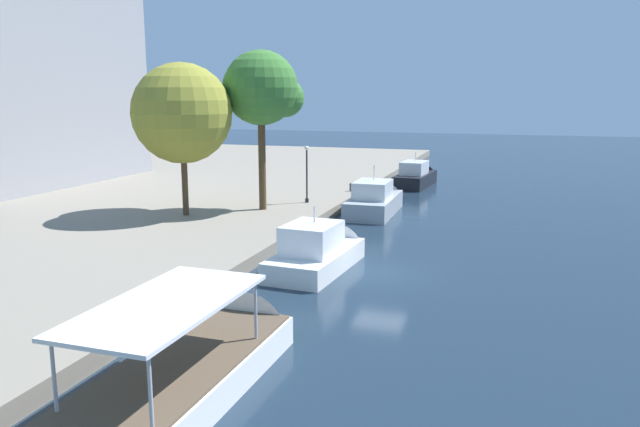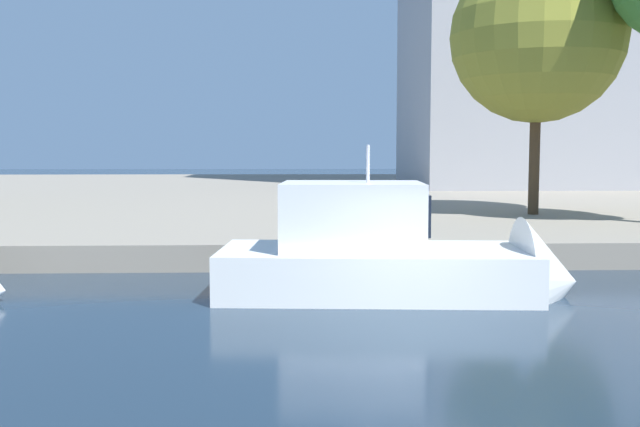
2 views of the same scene
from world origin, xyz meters
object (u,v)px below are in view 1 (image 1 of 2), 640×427
mooring_bollard_0 (351,187)px  lamp_post (307,172)px  motor_yacht_4 (417,178)px  motor_yacht_3 (376,203)px  tree_0 (179,114)px  tour_boat_1 (190,377)px  tree_3 (261,89)px  motor_yacht_2 (320,254)px

mooring_bollard_0 → lamp_post: bearing=164.7°
motor_yacht_4 → motor_yacht_3: bearing=-177.9°
tree_0 → tour_boat_1: bearing=-149.2°
motor_yacht_3 → lamp_post: size_ratio=2.01×
motor_yacht_3 → tree_3: 11.83m
tree_0 → tree_3: tree_3 is taller
motor_yacht_3 → tree_0: (-7.87, 11.57, 6.64)m
motor_yacht_4 → mooring_bollard_0: bearing=163.1°
tour_boat_1 → mooring_bollard_0: 34.05m
lamp_post → tree_0: (-6.46, 6.66, 4.38)m
motor_yacht_4 → tree_3: (-19.45, 7.63, 8.25)m
tree_0 → tree_3: bearing=-56.8°
mooring_bollard_0 → tour_boat_1: bearing=-172.9°
tour_boat_1 → tree_0: tree_0 is taller
motor_yacht_2 → motor_yacht_3: size_ratio=0.94×
tour_boat_1 → tree_3: tree_3 is taller
mooring_bollard_0 → tree_0: (-12.71, 8.37, 6.30)m
motor_yacht_4 → tree_0: size_ratio=0.83×
lamp_post → tree_3: bearing=149.1°
motor_yacht_3 → mooring_bollard_0: bearing=32.3°
tour_boat_1 → mooring_bollard_0: (33.78, 4.20, 0.72)m
motor_yacht_3 → motor_yacht_4: (14.59, -0.64, -0.03)m
tour_boat_1 → mooring_bollard_0: bearing=7.7°
motor_yacht_3 → mooring_bollard_0: motor_yacht_3 is taller
lamp_post → tree_3: tree_3 is taller
motor_yacht_4 → lamp_post: (-16.00, 5.56, 2.29)m
tour_boat_1 → tree_3: (24.08, 7.98, 8.60)m
tour_boat_1 → motor_yacht_2: (13.78, 0.37, 0.30)m
lamp_post → motor_yacht_4: bearing=-19.2°
motor_yacht_2 → mooring_bollard_0: bearing=14.8°
mooring_bollard_0 → lamp_post: lamp_post is taller
mooring_bollard_0 → tree_0: 16.47m
tour_boat_1 → motor_yacht_2: 13.79m
tree_3 → lamp_post: bearing=-30.9°
motor_yacht_2 → tree_0: tree_0 is taller
tour_boat_1 → lamp_post: bearing=12.8°
motor_yacht_3 → tree_0: tree_0 is taller
mooring_bollard_0 → tree_3: size_ratio=0.06×
lamp_post → tree_0: 10.26m
motor_yacht_3 → mooring_bollard_0: 5.81m
motor_yacht_3 → lamp_post: bearing=104.8°
motor_yacht_4 → lamp_post: size_ratio=1.97×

